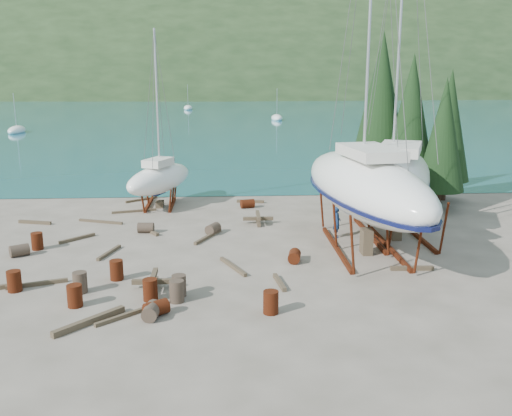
{
  "coord_description": "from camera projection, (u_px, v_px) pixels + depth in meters",
  "views": [
    {
      "loc": [
        0.11,
        -25.32,
        8.87
      ],
      "look_at": [
        1.74,
        3.0,
        2.02
      ],
      "focal_mm": 40.0,
      "sensor_mm": 36.0,
      "label": 1
    }
  ],
  "objects": [
    {
      "name": "timber_10",
      "position": [
        208.0,
        237.0,
        31.0
      ],
      "size": [
        1.45,
        2.69,
        0.16
      ],
      "primitive_type": "cube",
      "rotation": [
        0.0,
        0.0,
        2.68
      ],
      "color": "brown",
      "rests_on": "ground"
    },
    {
      "name": "timber_11",
      "position": [
        109.0,
        253.0,
        28.28
      ],
      "size": [
        0.81,
        2.23,
        0.15
      ],
      "primitive_type": "cube",
      "rotation": [
        0.0,
        0.0,
        2.85
      ],
      "color": "brown",
      "rests_on": "ground"
    },
    {
      "name": "far_house_center",
      "position": [
        168.0,
        87.0,
        209.23
      ],
      "size": [
        6.6,
        5.6,
        5.6
      ],
      "color": "beige",
      "rests_on": "ground"
    },
    {
      "name": "timber_3",
      "position": [
        133.0,
        313.0,
        21.25
      ],
      "size": [
        2.46,
        2.16,
        0.15
      ],
      "primitive_type": "cube",
      "rotation": [
        0.0,
        0.0,
        2.29
      ],
      "color": "brown",
      "rests_on": "ground"
    },
    {
      "name": "timber_2",
      "position": [
        35.0,
        222.0,
        33.87
      ],
      "size": [
        2.06,
        0.71,
        0.19
      ],
      "primitive_type": "cube",
      "rotation": [
        0.0,
        0.0,
        1.31
      ],
      "color": "brown",
      "rests_on": "ground"
    },
    {
      "name": "timber_4",
      "position": [
        150.0,
        231.0,
        32.02
      ],
      "size": [
        1.15,
        1.64,
        0.17
      ],
      "primitive_type": "cube",
      "rotation": [
        0.0,
        0.0,
        0.58
      ],
      "color": "brown",
      "rests_on": "ground"
    },
    {
      "name": "timber_15",
      "position": [
        101.0,
        222.0,
        34.1
      ],
      "size": [
        2.77,
        1.12,
        0.15
      ],
      "primitive_type": "cube",
      "rotation": [
        0.0,
        0.0,
        1.22
      ],
      "color": "brown",
      "rests_on": "ground"
    },
    {
      "name": "moored_boat_far",
      "position": [
        188.0,
        108.0,
        132.86
      ],
      "size": [
        2.0,
        5.0,
        6.05
      ],
      "color": "white",
      "rests_on": "ground"
    },
    {
      "name": "drum_6",
      "position": [
        294.0,
        256.0,
        27.06
      ],
      "size": [
        0.74,
        0.97,
        0.58
      ],
      "primitive_type": "cylinder",
      "rotation": [
        1.57,
        0.0,
        -0.19
      ],
      "color": "#5E2010",
      "rests_on": "ground"
    },
    {
      "name": "drum_12",
      "position": [
        156.0,
        308.0,
        21.13
      ],
      "size": [
        1.05,
        0.98,
        0.58
      ],
      "primitive_type": "cylinder",
      "rotation": [
        1.57,
        0.0,
        2.18
      ],
      "color": "#5E2010",
      "rests_on": "ground"
    },
    {
      "name": "moored_boat_mid",
      "position": [
        277.0,
        118.0,
        104.75
      ],
      "size": [
        2.0,
        5.0,
        6.05
      ],
      "color": "white",
      "rests_on": "ground"
    },
    {
      "name": "large_sailboat_near",
      "position": [
        366.0,
        185.0,
        28.2
      ],
      "size": [
        5.79,
        13.62,
        20.76
      ],
      "rotation": [
        0.0,
        0.0,
        0.15
      ],
      "color": "white",
      "rests_on": "ground"
    },
    {
      "name": "drum_5",
      "position": [
        179.0,
        286.0,
        22.96
      ],
      "size": [
        0.58,
        0.58,
        0.88
      ],
      "primitive_type": "cylinder",
      "color": "#2D2823",
      "rests_on": "ground"
    },
    {
      "name": "timber_1",
      "position": [
        412.0,
        268.0,
        25.99
      ],
      "size": [
        1.98,
        0.26,
        0.19
      ],
      "primitive_type": "cube",
      "rotation": [
        0.0,
        0.0,
        1.53
      ],
      "color": "brown",
      "rests_on": "ground"
    },
    {
      "name": "timber_16",
      "position": [
        89.0,
        321.0,
        20.45
      ],
      "size": [
        2.2,
        2.31,
        0.23
      ],
      "primitive_type": "cube",
      "rotation": [
        0.0,
        0.0,
        2.38
      ],
      "color": "brown",
      "rests_on": "ground"
    },
    {
      "name": "timber_7",
      "position": [
        279.0,
        282.0,
        24.28
      ],
      "size": [
        0.42,
        1.84,
        0.17
      ],
      "primitive_type": "cube",
      "rotation": [
        0.0,
        0.0,
        0.13
      ],
      "color": "brown",
      "rests_on": "ground"
    },
    {
      "name": "timber_pile_fore",
      "position": [
        154.0,
        282.0,
        23.78
      ],
      "size": [
        1.8,
        1.8,
        0.6
      ],
      "color": "brown",
      "rests_on": "ground"
    },
    {
      "name": "small_sailboat_shore",
      "position": [
        159.0,
        178.0,
        37.9
      ],
      "size": [
        4.98,
        7.48,
        11.5
      ],
      "rotation": [
        0.0,
        0.0,
        -0.42
      ],
      "color": "white",
      "rests_on": "ground"
    },
    {
      "name": "timber_9",
      "position": [
        142.0,
        200.0,
        39.9
      ],
      "size": [
        2.07,
        1.57,
        0.15
      ],
      "primitive_type": "cube",
      "rotation": [
        0.0,
        0.0,
        2.2
      ],
      "color": "brown",
      "rests_on": "ground"
    },
    {
      "name": "drum_8",
      "position": [
        37.0,
        241.0,
        28.94
      ],
      "size": [
        0.58,
        0.58,
        0.88
      ],
      "primitive_type": "cylinder",
      "color": "#5E2010",
      "rests_on": "ground"
    },
    {
      "name": "timber_6",
      "position": [
        250.0,
        201.0,
        39.27
      ],
      "size": [
        1.88,
        0.5,
        0.19
      ],
      "primitive_type": "cube",
      "rotation": [
        0.0,
        0.0,
        1.41
      ],
      "color": "brown",
      "rests_on": "ground"
    },
    {
      "name": "drum_16",
      "position": [
        80.0,
        282.0,
        23.29
      ],
      "size": [
        0.58,
        0.58,
        0.88
      ],
      "primitive_type": "cylinder",
      "color": "#2D2823",
      "rests_on": "ground"
    },
    {
      "name": "large_sailboat_far",
      "position": [
        395.0,
        179.0,
        30.67
      ],
      "size": [
        7.96,
        12.93,
        19.71
      ],
      "rotation": [
        0.0,
        0.0,
        -0.38
      ],
      "color": "white",
      "rests_on": "ground"
    },
    {
      "name": "drum_9",
      "position": [
        146.0,
        228.0,
        31.97
      ],
      "size": [
        0.91,
        0.63,
        0.58
      ],
      "primitive_type": "cylinder",
      "rotation": [
        1.57,
        0.0,
        1.52
      ],
      "color": "#2D2823",
      "rests_on": "ground"
    },
    {
      "name": "cypress_mid_right",
      "position": [
        443.0,
        135.0,
        35.98
      ],
      "size": [
        3.06,
        3.06,
        8.5
      ],
      "color": "black",
      "rests_on": "ground"
    },
    {
      "name": "drum_0",
      "position": [
        14.0,
        281.0,
        23.44
      ],
      "size": [
        0.58,
        0.58,
        0.88
      ],
      "primitive_type": "cylinder",
      "color": "#5E2010",
      "rests_on": "ground"
    },
    {
      "name": "drum_13",
      "position": [
        75.0,
        296.0,
        21.91
      ],
      "size": [
        0.58,
        0.58,
        0.88
      ],
      "primitive_type": "cylinder",
      "color": "#5E2010",
      "rests_on": "ground"
    },
    {
      "name": "timber_17",
      "position": [
        77.0,
        238.0,
        30.65
      ],
      "size": [
        1.62,
        1.65,
        0.16
      ],
      "primitive_type": "cube",
      "rotation": [
        0.0,
        0.0,
        2.37
      ],
      "color": "brown",
      "rests_on": "ground"
    },
    {
      "name": "drum_7",
      "position": [
        271.0,
        302.0,
        21.3
      ],
      "size": [
        0.58,
        0.58,
        0.88
      ],
      "primitive_type": "cylinder",
      "color": "#5E2010",
      "rests_on": "ground"
    },
    {
      "name": "cypress_far_right",
      "position": [
        449.0,
        126.0,
        38.9
      ],
      "size": [
        3.24,
        3.24,
        9.0
      ],
      "color": "black",
      "rests_on": "ground"
    },
    {
      "name": "timber_12",
      "position": [
        37.0,
        284.0,
        24.12
      ],
      "size": [
        2.41,
        0.96,
        0.17
      ],
      "primitive_type": "cube",
      "rotation": [
        0.0,
        0.0,
        1.9
      ],
      "color": "brown",
      "rests_on": "ground"
    },
    {
      "name": "drum_14",
      "position": [
        117.0,
        270.0,
        24.74
      ],
      "size": [
        0.58,
        0.58,
        0.88
      ],
      "primitive_type": "cylinder",
      "color": "#5E2010",
      "rests_on": "ground"
    },
    {
      "name": "cypress_back_left",
      "position": [
        381.0,
        104.0,
        39.28
      ],
      "size": [
        4.14,
        4.14,
        11.5
      ],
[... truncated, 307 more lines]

